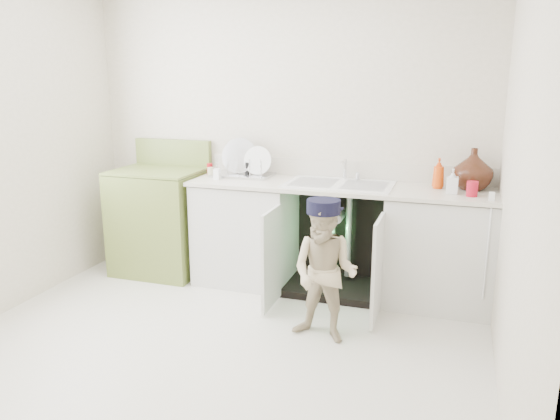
{
  "coord_description": "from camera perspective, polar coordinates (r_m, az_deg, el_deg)",
  "views": [
    {
      "loc": [
        1.44,
        -3.0,
        1.76
      ],
      "look_at": [
        0.22,
        0.7,
        0.78
      ],
      "focal_mm": 35.0,
      "sensor_mm": 36.0,
      "label": 1
    }
  ],
  "objects": [
    {
      "name": "avocado_stove",
      "position": [
        5.04,
        -12.35,
        -0.94
      ],
      "size": [
        0.75,
        0.65,
        1.17
      ],
      "color": "olive",
      "rests_on": "ground"
    },
    {
      "name": "ground",
      "position": [
        3.76,
        -6.72,
        -13.92
      ],
      "size": [
        3.5,
        3.5,
        0.0
      ],
      "primitive_type": "plane",
      "color": "beige",
      "rests_on": "ground"
    },
    {
      "name": "repair_worker",
      "position": [
        3.65,
        4.71,
        -6.37
      ],
      "size": [
        0.51,
        0.75,
        0.97
      ],
      "rotation": [
        0.0,
        0.0,
        -0.15
      ],
      "color": "#C6B48E",
      "rests_on": "ground"
    },
    {
      "name": "room_shell",
      "position": [
        3.37,
        -7.33,
        5.25
      ],
      "size": [
        6.0,
        5.5,
        1.26
      ],
      "color": "beige",
      "rests_on": "ground"
    },
    {
      "name": "counter_run",
      "position": [
        4.49,
        6.4,
        -2.71
      ],
      "size": [
        2.44,
        1.02,
        1.21
      ],
      "color": "silver",
      "rests_on": "ground"
    }
  ]
}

